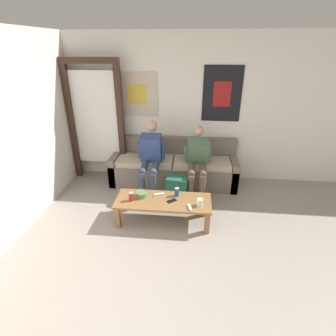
{
  "coord_description": "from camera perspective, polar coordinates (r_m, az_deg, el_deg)",
  "views": [
    {
      "loc": [
        0.24,
        -1.75,
        2.33
      ],
      "look_at": [
        -0.12,
        1.79,
        0.65
      ],
      "focal_mm": 28.0,
      "sensor_mm": 36.0,
      "label": 1
    }
  ],
  "objects": [
    {
      "name": "ground_plane",
      "position": [
        2.92,
        -1.33,
        -27.57
      ],
      "size": [
        18.0,
        18.0,
        0.0
      ],
      "primitive_type": "plane",
      "color": "gray"
    },
    {
      "name": "backpack",
      "position": [
        4.23,
        2.06,
        -4.83
      ],
      "size": [
        0.37,
        0.31,
        0.43
      ],
      "color": "#1E5642",
      "rests_on": "ground_plane"
    },
    {
      "name": "pillar_candle",
      "position": [
        3.59,
        6.94,
        -7.41
      ],
      "size": [
        0.08,
        0.08,
        0.11
      ],
      "color": "silver",
      "rests_on": "coffee_table"
    },
    {
      "name": "game_controller_near_left",
      "position": [
        3.54,
        4.77,
        -8.56
      ],
      "size": [
        0.07,
        0.15,
        0.03
      ],
      "color": "white",
      "rests_on": "coffee_table"
    },
    {
      "name": "person_seated_teen",
      "position": [
        4.32,
        6.44,
        1.7
      ],
      "size": [
        0.47,
        0.86,
        1.12
      ],
      "color": "brown",
      "rests_on": "ground_plane"
    },
    {
      "name": "drink_can_red",
      "position": [
        3.71,
        -8.01,
        -6.17
      ],
      "size": [
        0.07,
        0.07,
        0.12
      ],
      "color": "maroon",
      "rests_on": "coffee_table"
    },
    {
      "name": "drink_can_blue",
      "position": [
        3.78,
        1.94,
        -5.22
      ],
      "size": [
        0.07,
        0.07,
        0.12
      ],
      "color": "#28479E",
      "rests_on": "coffee_table"
    },
    {
      "name": "wall_back",
      "position": [
        4.76,
        2.83,
        12.49
      ],
      "size": [
        10.0,
        0.07,
        2.55
      ],
      "color": "white",
      "rests_on": "ground_plane"
    },
    {
      "name": "person_seated_adult",
      "position": [
        4.37,
        -3.82,
        2.65
      ],
      "size": [
        0.47,
        0.85,
        1.2
      ],
      "color": "#384256",
      "rests_on": "ground_plane"
    },
    {
      "name": "ceramic_bowl",
      "position": [
        3.79,
        -5.83,
        -5.62
      ],
      "size": [
        0.17,
        0.17,
        0.08
      ],
      "color": "#607F47",
      "rests_on": "coffee_table"
    },
    {
      "name": "game_controller_near_right",
      "position": [
        3.82,
        -2.0,
        -5.74
      ],
      "size": [
        0.15,
        0.08,
        0.03
      ],
      "color": "white",
      "rests_on": "coffee_table"
    },
    {
      "name": "couch",
      "position": [
        4.78,
        1.23,
        -0.02
      ],
      "size": [
        2.25,
        0.66,
        0.81
      ],
      "color": "#70665B",
      "rests_on": "ground_plane"
    },
    {
      "name": "door_frame",
      "position": [
        4.88,
        -15.53,
        10.99
      ],
      "size": [
        1.0,
        0.1,
        2.15
      ],
      "color": "#382319",
      "rests_on": "ground_plane"
    },
    {
      "name": "coffee_table",
      "position": [
        3.74,
        -1.04,
        -7.69
      ],
      "size": [
        1.34,
        0.53,
        0.35
      ],
      "color": "olive",
      "rests_on": "ground_plane"
    },
    {
      "name": "cell_phone",
      "position": [
        3.68,
        0.82,
        -7.14
      ],
      "size": [
        0.15,
        0.14,
        0.01
      ],
      "color": "black",
      "rests_on": "coffee_table"
    }
  ]
}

